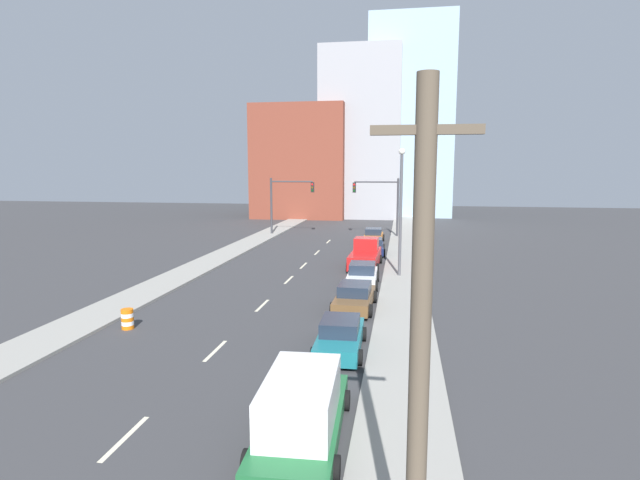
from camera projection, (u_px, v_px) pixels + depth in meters
name	position (u px, v px, depth m)	size (l,w,h in m)	color
sidewalk_left	(270.00, 233.00, 57.71)	(2.82, 104.38, 0.14)	gray
sidewalk_right	(403.00, 236.00, 55.23)	(2.82, 104.38, 0.14)	gray
lane_stripe_at_9m	(125.00, 438.00, 13.87)	(0.16, 2.40, 0.01)	beige
lane_stripe_at_15m	(215.00, 351.00, 20.53)	(0.16, 2.40, 0.01)	beige
lane_stripe_at_22m	(262.00, 305.00, 27.33)	(0.16, 2.40, 0.01)	beige
lane_stripe_at_29m	(289.00, 280.00, 33.64)	(0.16, 2.40, 0.01)	beige
lane_stripe_at_34m	(304.00, 266.00, 38.60)	(0.16, 2.40, 0.01)	beige
lane_stripe_at_40m	(317.00, 252.00, 44.63)	(0.16, 2.40, 0.01)	beige
lane_stripe_at_47m	(328.00, 241.00, 51.40)	(0.16, 2.40, 0.01)	beige
building_brick_left	(305.00, 162.00, 79.58)	(14.00, 16.00, 16.88)	brown
building_office_center	(364.00, 137.00, 81.45)	(12.00, 20.00, 25.19)	#99999E
building_glass_right	(410.00, 122.00, 83.78)	(13.00, 20.00, 30.41)	#99B7CC
traffic_signal_left	(284.00, 198.00, 56.06)	(5.04, 0.35, 6.42)	#38383D
traffic_signal_right	(385.00, 199.00, 54.23)	(5.04, 0.35, 6.42)	#38383D
utility_pole_right_near	(420.00, 362.00, 7.59)	(1.60, 0.32, 8.78)	brown
traffic_barrel	(127.00, 319.00, 23.29)	(0.56, 0.56, 0.95)	orange
street_lamp	(401.00, 204.00, 33.74)	(0.44, 0.44, 8.79)	#4C4C51
box_truck_green	(302.00, 410.00, 13.59)	(2.56, 5.85, 1.92)	#1E6033
sedan_teal	(340.00, 336.00, 20.41)	(2.07, 4.45, 1.38)	#196B75
sedan_brown	(355.00, 297.00, 26.61)	(2.22, 4.63, 1.38)	brown
sedan_white	(362.00, 275.00, 31.81)	(2.15, 4.43, 1.49)	silver
pickup_truck_red	(365.00, 256.00, 38.04)	(2.45, 5.75, 2.15)	red
sedan_navy	(373.00, 247.00, 43.87)	(2.29, 4.88, 1.39)	#141E47
sedan_orange	(373.00, 236.00, 50.42)	(2.10, 4.49, 1.48)	orange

